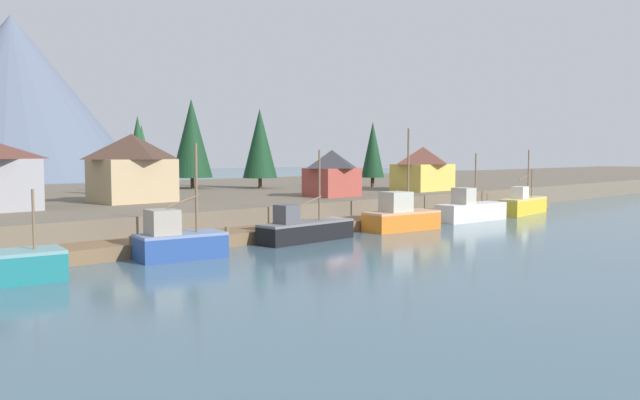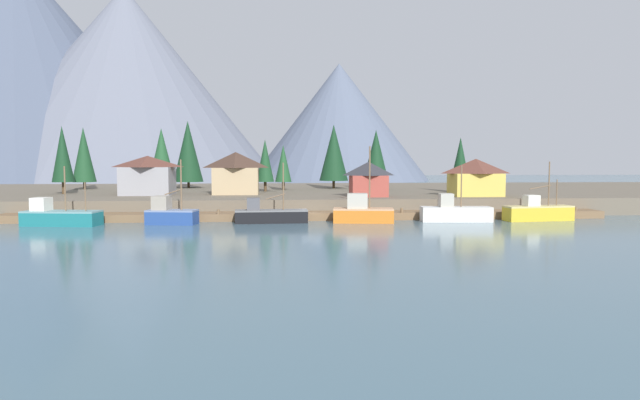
{
  "view_description": "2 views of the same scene",
  "coord_description": "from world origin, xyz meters",
  "px_view_note": "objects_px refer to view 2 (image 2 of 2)",
  "views": [
    {
      "loc": [
        -40.53,
        -40.51,
        7.3
      ],
      "look_at": [
        0.34,
        2.71,
        2.94
      ],
      "focal_mm": 35.74,
      "sensor_mm": 36.0,
      "label": 1
    },
    {
      "loc": [
        -4.9,
        -72.37,
        7.9
      ],
      "look_at": [
        1.45,
        3.95,
        2.47
      ],
      "focal_mm": 31.47,
      "sensor_mm": 36.0,
      "label": 2
    }
  ],
  "objects_px": {
    "fishing_boat_orange": "(362,212)",
    "conifer_back_right": "(62,154)",
    "house_grey": "(148,175)",
    "conifer_far_right": "(283,163)",
    "conifer_mid_left": "(162,154)",
    "conifer_back_left": "(188,151)",
    "house_tan": "(236,173)",
    "fishing_boat_blue": "(170,214)",
    "conifer_mid_right": "(84,155)",
    "house_yellow": "(476,177)",
    "conifer_centre": "(376,156)",
    "fishing_boat_white": "(455,212)",
    "fishing_boat_yellow": "(538,212)",
    "conifer_near_left": "(265,161)",
    "conifer_near_right": "(460,161)",
    "fishing_boat_black": "(270,215)",
    "fishing_boat_teal": "(60,216)",
    "conifer_far_left": "(334,153)",
    "house_red": "(368,179)"
  },
  "relations": [
    {
      "from": "house_yellow",
      "to": "conifer_mid_right",
      "type": "distance_m",
      "value": 71.01
    },
    {
      "from": "fishing_boat_orange",
      "to": "conifer_far_right",
      "type": "height_order",
      "value": "conifer_far_right"
    },
    {
      "from": "fishing_boat_black",
      "to": "house_tan",
      "type": "xyz_separation_m",
      "value": [
        -5.48,
        19.37,
        4.94
      ]
    },
    {
      "from": "conifer_far_right",
      "to": "house_tan",
      "type": "bearing_deg",
      "value": -121.47
    },
    {
      "from": "fishing_boat_orange",
      "to": "conifer_back_right",
      "type": "relative_size",
      "value": 0.89
    },
    {
      "from": "fishing_boat_teal",
      "to": "conifer_centre",
      "type": "xyz_separation_m",
      "value": [
        44.59,
        31.31,
        7.58
      ]
    },
    {
      "from": "fishing_boat_orange",
      "to": "house_yellow",
      "type": "height_order",
      "value": "fishing_boat_orange"
    },
    {
      "from": "fishing_boat_black",
      "to": "conifer_mid_left",
      "type": "distance_m",
      "value": 38.39
    },
    {
      "from": "fishing_boat_teal",
      "to": "conifer_centre",
      "type": "distance_m",
      "value": 55.01
    },
    {
      "from": "fishing_boat_orange",
      "to": "conifer_back_left",
      "type": "bearing_deg",
      "value": 131.73
    },
    {
      "from": "fishing_boat_yellow",
      "to": "conifer_back_right",
      "type": "xyz_separation_m",
      "value": [
        -68.26,
        22.71,
        7.76
      ]
    },
    {
      "from": "house_red",
      "to": "house_yellow",
      "type": "height_order",
      "value": "house_yellow"
    },
    {
      "from": "fishing_boat_orange",
      "to": "conifer_back_left",
      "type": "height_order",
      "value": "conifer_back_left"
    },
    {
      "from": "conifer_near_right",
      "to": "conifer_mid_right",
      "type": "relative_size",
      "value": 0.8
    },
    {
      "from": "fishing_boat_blue",
      "to": "conifer_back_right",
      "type": "distance_m",
      "value": 31.9
    },
    {
      "from": "fishing_boat_orange",
      "to": "conifer_mid_left",
      "type": "height_order",
      "value": "conifer_mid_left"
    },
    {
      "from": "house_tan",
      "to": "conifer_back_left",
      "type": "xyz_separation_m",
      "value": [
        -10.68,
        21.6,
        3.71
      ]
    },
    {
      "from": "fishing_boat_blue",
      "to": "house_tan",
      "type": "distance_m",
      "value": 21.48
    },
    {
      "from": "conifer_near_left",
      "to": "conifer_mid_left",
      "type": "xyz_separation_m",
      "value": [
        -18.59,
        5.25,
        1.15
      ]
    },
    {
      "from": "conifer_mid_right",
      "to": "fishing_boat_black",
      "type": "bearing_deg",
      "value": -47.21
    },
    {
      "from": "fishing_boat_teal",
      "to": "conifer_far_right",
      "type": "relative_size",
      "value": 1.15
    },
    {
      "from": "conifer_mid_left",
      "to": "fishing_boat_black",
      "type": "bearing_deg",
      "value": -58.68
    },
    {
      "from": "conifer_far_right",
      "to": "conifer_mid_left",
      "type": "bearing_deg",
      "value": -179.99
    },
    {
      "from": "conifer_near_right",
      "to": "conifer_far_right",
      "type": "relative_size",
      "value": 1.12
    },
    {
      "from": "conifer_centre",
      "to": "fishing_boat_blue",
      "type": "bearing_deg",
      "value": -135.48
    },
    {
      "from": "conifer_near_right",
      "to": "conifer_centre",
      "type": "xyz_separation_m",
      "value": [
        -12.57,
        9.53,
        0.86
      ]
    },
    {
      "from": "fishing_boat_blue",
      "to": "conifer_far_right",
      "type": "relative_size",
      "value": 0.97
    },
    {
      "from": "conifer_far_right",
      "to": "conifer_back_left",
      "type": "bearing_deg",
      "value": 154.26
    },
    {
      "from": "fishing_boat_teal",
      "to": "fishing_boat_blue",
      "type": "height_order",
      "value": "fishing_boat_blue"
    },
    {
      "from": "fishing_boat_black",
      "to": "house_red",
      "type": "height_order",
      "value": "house_red"
    },
    {
      "from": "conifer_mid_right",
      "to": "conifer_far_left",
      "type": "relative_size",
      "value": 0.95
    },
    {
      "from": "conifer_near_right",
      "to": "house_yellow",
      "type": "bearing_deg",
      "value": -94.69
    },
    {
      "from": "conifer_mid_right",
      "to": "conifer_far_right",
      "type": "bearing_deg",
      "value": -8.66
    },
    {
      "from": "house_grey",
      "to": "conifer_back_right",
      "type": "relative_size",
      "value": 0.73
    },
    {
      "from": "fishing_boat_blue",
      "to": "conifer_mid_right",
      "type": "xyz_separation_m",
      "value": [
        -22.65,
        38.21,
        7.69
      ]
    },
    {
      "from": "house_tan",
      "to": "conifer_mid_left",
      "type": "bearing_deg",
      "value": 137.87
    },
    {
      "from": "fishing_boat_teal",
      "to": "conifer_centre",
      "type": "height_order",
      "value": "conifer_centre"
    },
    {
      "from": "fishing_boat_orange",
      "to": "house_yellow",
      "type": "distance_m",
      "value": 23.15
    },
    {
      "from": "conifer_mid_left",
      "to": "fishing_boat_yellow",
      "type": "bearing_deg",
      "value": -30.72
    },
    {
      "from": "fishing_boat_blue",
      "to": "conifer_far_left",
      "type": "relative_size",
      "value": 0.65
    },
    {
      "from": "conifer_back_left",
      "to": "conifer_far_right",
      "type": "bearing_deg",
      "value": -25.74
    },
    {
      "from": "house_red",
      "to": "conifer_back_right",
      "type": "height_order",
      "value": "conifer_back_right"
    },
    {
      "from": "fishing_boat_white",
      "to": "house_grey",
      "type": "xyz_separation_m",
      "value": [
        -43.05,
        19.33,
        4.44
      ]
    },
    {
      "from": "house_tan",
      "to": "conifer_back_right",
      "type": "bearing_deg",
      "value": 173.83
    },
    {
      "from": "conifer_back_left",
      "to": "house_yellow",
      "type": "bearing_deg",
      "value": -31.93
    },
    {
      "from": "fishing_boat_white",
      "to": "conifer_back_right",
      "type": "xyz_separation_m",
      "value": [
        -57.11,
        22.69,
        7.72
      ]
    },
    {
      "from": "house_grey",
      "to": "conifer_mid_right",
      "type": "xyz_separation_m",
      "value": [
        -15.77,
        18.74,
        3.33
      ]
    },
    {
      "from": "fishing_boat_white",
      "to": "fishing_boat_yellow",
      "type": "xyz_separation_m",
      "value": [
        11.14,
        -0.02,
        -0.04
      ]
    },
    {
      "from": "fishing_boat_white",
      "to": "conifer_mid_right",
      "type": "bearing_deg",
      "value": 152.09
    },
    {
      "from": "house_yellow",
      "to": "conifer_centre",
      "type": "height_order",
      "value": "conifer_centre"
    }
  ]
}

